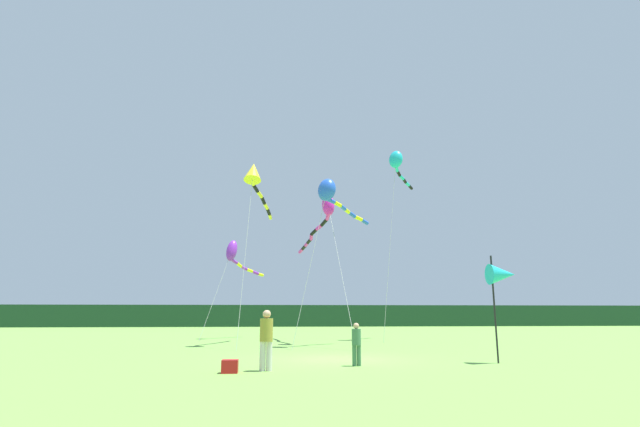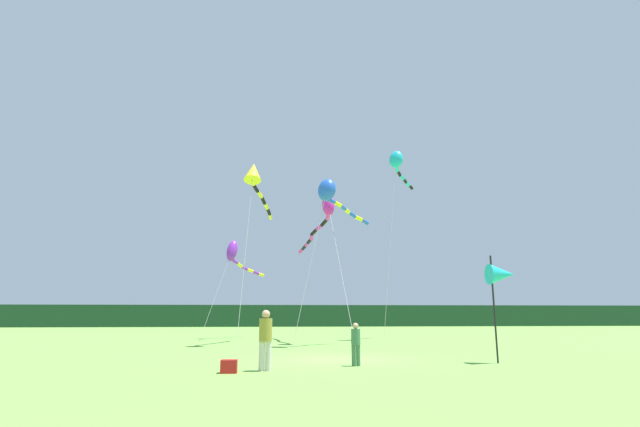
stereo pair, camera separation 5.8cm
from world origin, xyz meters
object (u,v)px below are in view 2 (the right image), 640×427
object	(u,v)px
kite_blue	(330,193)
kite_magenta	(324,214)
kite_yellow	(255,177)
kite_cyan	(397,163)
kite_purple	(235,254)
person_child	(356,342)
cooler_box	(229,366)
person_adult	(265,337)
banner_flag_pole	(501,275)

from	to	relation	value
kite_blue	kite_magenta	size ratio (longest dim) A/B	0.77
kite_yellow	kite_cyan	size ratio (longest dim) A/B	0.80
kite_yellow	kite_purple	bearing A→B (deg)	102.14
person_child	cooler_box	xyz separation A→B (m)	(-3.74, -1.43, -0.55)
kite_yellow	kite_magenta	world-z (taller)	kite_yellow
kite_yellow	kite_blue	bearing A→B (deg)	-18.25
cooler_box	kite_purple	size ratio (longest dim) A/B	0.07
person_child	kite_purple	world-z (taller)	kite_purple
kite_magenta	kite_cyan	bearing A→B (deg)	30.47
kite_blue	kite_purple	xyz separation A→B (m)	(-5.43, 8.29, -2.22)
person_adult	kite_cyan	size ratio (longest dim) A/B	0.14
person_adult	kite_yellow	size ratio (longest dim) A/B	0.17
person_adult	kite_yellow	bearing A→B (deg)	94.72
person_child	kite_blue	world-z (taller)	kite_blue
person_child	cooler_box	size ratio (longest dim) A/B	2.95
person_child	kite_blue	bearing A→B (deg)	88.53
person_adult	kite_cyan	distance (m)	20.32
banner_flag_pole	kite_magenta	world-z (taller)	kite_magenta
person_adult	person_child	distance (m)	2.98
cooler_box	kite_blue	world-z (taller)	kite_blue
person_adult	kite_blue	size ratio (longest dim) A/B	0.20
cooler_box	kite_blue	size ratio (longest dim) A/B	0.05
person_child	cooler_box	bearing A→B (deg)	-159.07
kite_purple	person_adult	bearing A→B (deg)	-82.38
person_adult	kite_purple	size ratio (longest dim) A/B	0.26
person_child	kite_purple	size ratio (longest dim) A/B	0.20
kite_blue	kite_yellow	distance (m)	4.27
person_adult	person_child	xyz separation A→B (m)	(2.78, 1.06, -0.22)
banner_flag_pole	person_child	bearing A→B (deg)	-175.55
person_child	kite_blue	distance (m)	11.21
kite_yellow	kite_cyan	distance (m)	10.35
kite_yellow	person_adult	bearing A→B (deg)	-85.28
kite_yellow	kite_purple	xyz separation A→B (m)	(-1.50, 6.99, -3.32)
person_adult	banner_flag_pole	bearing A→B (deg)	10.47
cooler_box	person_adult	bearing A→B (deg)	21.28
person_adult	kite_blue	distance (m)	12.30
person_adult	kite_blue	bearing A→B (deg)	73.03
cooler_box	kite_purple	world-z (taller)	kite_purple
cooler_box	kite_cyan	size ratio (longest dim) A/B	0.04
cooler_box	kite_purple	xyz separation A→B (m)	(-1.46, 18.50, 5.30)
banner_flag_pole	kite_blue	size ratio (longest dim) A/B	0.41
cooler_box	kite_yellow	bearing A→B (deg)	89.78
kite_purple	kite_yellow	bearing A→B (deg)	-77.86
banner_flag_pole	kite_blue	xyz separation A→B (m)	(-4.84, 8.39, 4.85)
kite_blue	kite_purple	size ratio (longest dim) A/B	1.32
cooler_box	kite_cyan	world-z (taller)	kite_cyan
person_adult	kite_purple	xyz separation A→B (m)	(-2.42, 18.12, 4.53)
banner_flag_pole	kite_magenta	xyz separation A→B (m)	(-4.88, 11.00, 4.27)
banner_flag_pole	kite_yellow	xyz separation A→B (m)	(-8.76, 9.68, 5.95)
kite_blue	kite_purple	distance (m)	10.15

